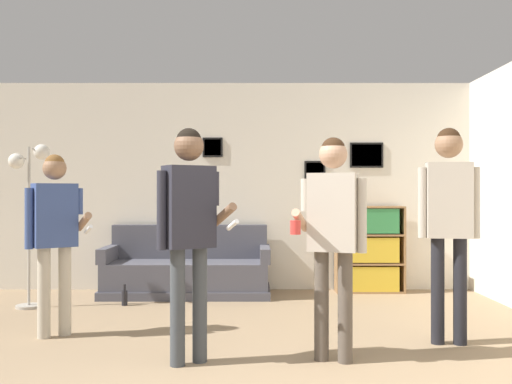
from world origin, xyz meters
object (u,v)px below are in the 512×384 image
object	(u,v)px
person_player_foreground_left	(57,225)
person_spectator_near_bookshelf	(451,209)
bottle_on_floor	(127,297)
floor_lamp	(31,189)
person_watcher_holding_cup	(335,224)
person_player_foreground_center	(191,218)
couch	(189,272)
bookshelf	(372,249)

from	to	relation	value
person_player_foreground_left	person_spectator_near_bookshelf	bearing A→B (deg)	-4.22
person_player_foreground_left	bottle_on_floor	distance (m)	1.67
floor_lamp	person_spectator_near_bookshelf	size ratio (longest dim) A/B	1.00
person_player_foreground_left	person_watcher_holding_cup	world-z (taller)	person_watcher_holding_cup
person_player_foreground_center	floor_lamp	bearing A→B (deg)	134.21
couch	bookshelf	bearing A→B (deg)	4.96
bookshelf	person_watcher_holding_cup	xyz separation A→B (m)	(-0.87, -2.99, 0.49)
person_player_foreground_center	person_spectator_near_bookshelf	xyz separation A→B (m)	(2.11, 0.55, 0.05)
floor_lamp	person_player_foreground_center	size ratio (longest dim) A/B	1.03
person_watcher_holding_cup	bottle_on_floor	bearing A→B (deg)	134.04
person_player_foreground_left	person_player_foreground_center	xyz separation A→B (m)	(1.28, -0.80, 0.10)
floor_lamp	bottle_on_floor	xyz separation A→B (m)	(1.03, 0.12, -1.21)
bookshelf	person_player_foreground_left	size ratio (longest dim) A/B	0.68
floor_lamp	person_watcher_holding_cup	bearing A→B (deg)	-33.06
person_player_foreground_left	person_watcher_holding_cup	distance (m)	2.46
bookshelf	person_player_foreground_center	bearing A→B (deg)	-122.50
bookshelf	bottle_on_floor	bearing A→B (deg)	-163.49
floor_lamp	person_player_foreground_center	bearing A→B (deg)	-45.79
person_player_foreground_left	bottle_on_floor	world-z (taller)	person_player_foreground_left
floor_lamp	bookshelf	bearing A→B (deg)	14.01
floor_lamp	bottle_on_floor	bearing A→B (deg)	6.62
bookshelf	person_player_foreground_center	xyz separation A→B (m)	(-1.94, -3.04, 0.53)
couch	person_player_foreground_left	size ratio (longest dim) A/B	1.28
person_player_foreground_left	person_spectator_near_bookshelf	size ratio (longest dim) A/B	0.89
person_player_foreground_center	bottle_on_floor	size ratio (longest dim) A/B	7.40
person_watcher_holding_cup	bottle_on_floor	size ratio (longest dim) A/B	7.14
bookshelf	bottle_on_floor	size ratio (longest dim) A/B	4.65
person_player_foreground_center	bottle_on_floor	xyz separation A→B (m)	(-0.98, 2.18, -0.99)
couch	person_player_foreground_left	distance (m)	2.35
person_spectator_near_bookshelf	bottle_on_floor	bearing A→B (deg)	152.14
couch	person_player_foreground_center	world-z (taller)	person_player_foreground_center
floor_lamp	person_player_foreground_center	xyz separation A→B (m)	(2.00, -2.06, -0.22)
bookshelf	person_spectator_near_bookshelf	xyz separation A→B (m)	(0.17, -2.50, 0.58)
person_player_foreground_left	person_spectator_near_bookshelf	xyz separation A→B (m)	(3.38, -0.25, 0.15)
person_player_foreground_center	couch	bearing A→B (deg)	97.13
bottle_on_floor	person_player_foreground_center	bearing A→B (deg)	-65.81
person_player_foreground_center	bottle_on_floor	world-z (taller)	person_player_foreground_center
bottle_on_floor	bookshelf	bearing A→B (deg)	16.51
person_watcher_holding_cup	person_player_foreground_left	bearing A→B (deg)	162.50
couch	person_spectator_near_bookshelf	xyz separation A→B (m)	(2.46, -2.30, 0.84)
couch	person_watcher_holding_cup	bearing A→B (deg)	-62.86
person_player_foreground_left	person_spectator_near_bookshelf	world-z (taller)	person_spectator_near_bookshelf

